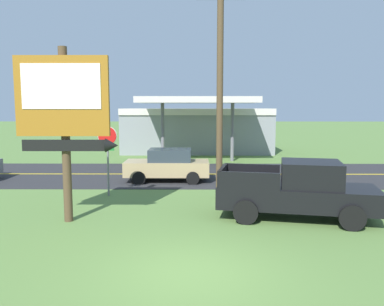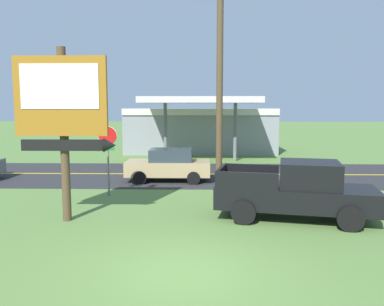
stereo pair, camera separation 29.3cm
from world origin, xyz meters
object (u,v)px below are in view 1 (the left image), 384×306
(utility_pole, at_px, (220,76))
(pickup_black_parked_on_lawn, at_px, (298,191))
(gas_station, at_px, (197,128))
(motel_sign, at_px, (65,110))
(stop_sign, at_px, (108,148))
(car_tan_mid_lane, at_px, (168,165))

(utility_pole, height_order, pickup_black_parked_on_lawn, utility_pole)
(gas_station, relative_size, pickup_black_parked_on_lawn, 2.19)
(motel_sign, bearing_deg, utility_pole, 33.88)
(pickup_black_parked_on_lawn, bearing_deg, stop_sign, 154.78)
(motel_sign, xyz_separation_m, stop_sign, (0.45, 3.85, -1.63))
(utility_pole, relative_size, pickup_black_parked_on_lawn, 1.69)
(pickup_black_parked_on_lawn, height_order, car_tan_mid_lane, pickup_black_parked_on_lawn)
(gas_station, bearing_deg, pickup_black_parked_on_lawn, -80.50)
(motel_sign, relative_size, car_tan_mid_lane, 1.34)
(stop_sign, xyz_separation_m, utility_pole, (4.66, -0.42, 2.95))
(stop_sign, height_order, car_tan_mid_lane, stop_sign)
(utility_pole, xyz_separation_m, pickup_black_parked_on_lawn, (2.48, -2.94, -4.01))
(pickup_black_parked_on_lawn, bearing_deg, car_tan_mid_lane, 126.25)
(motel_sign, relative_size, gas_station, 0.47)
(pickup_black_parked_on_lawn, xyz_separation_m, car_tan_mid_lane, (-4.84, 6.60, -0.13))
(gas_station, xyz_separation_m, pickup_black_parked_on_lawn, (3.29, -19.66, -0.98))
(utility_pole, height_order, gas_station, utility_pole)
(motel_sign, xyz_separation_m, utility_pole, (5.11, 3.43, 1.32))
(stop_sign, relative_size, utility_pole, 0.32)
(gas_station, distance_m, car_tan_mid_lane, 13.20)
(gas_station, bearing_deg, car_tan_mid_lane, -96.76)
(motel_sign, distance_m, stop_sign, 4.21)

